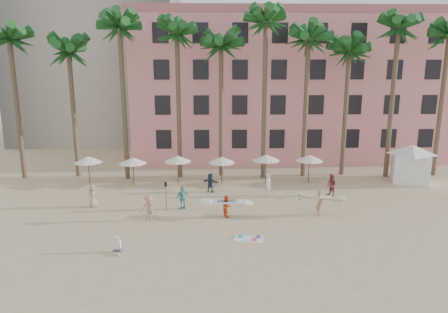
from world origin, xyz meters
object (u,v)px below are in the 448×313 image
at_px(carrier_yellow, 320,201).
at_px(carrier_white, 227,205).
at_px(pink_hotel, 286,88).
at_px(cabana, 411,160).

height_order(carrier_yellow, carrier_white, carrier_yellow).
xyz_separation_m(carrier_yellow, carrier_white, (-6.70, -0.10, -0.21)).
bearing_deg(pink_hotel, carrier_yellow, -92.98).
distance_m(pink_hotel, carrier_white, 24.19).
bearing_deg(carrier_yellow, pink_hotel, 87.02).
relative_size(cabana, carrier_white, 1.87).
bearing_deg(cabana, pink_hotel, 125.68).
relative_size(pink_hotel, cabana, 6.11).
relative_size(carrier_yellow, carrier_white, 0.98).
bearing_deg(pink_hotel, cabana, -54.32).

